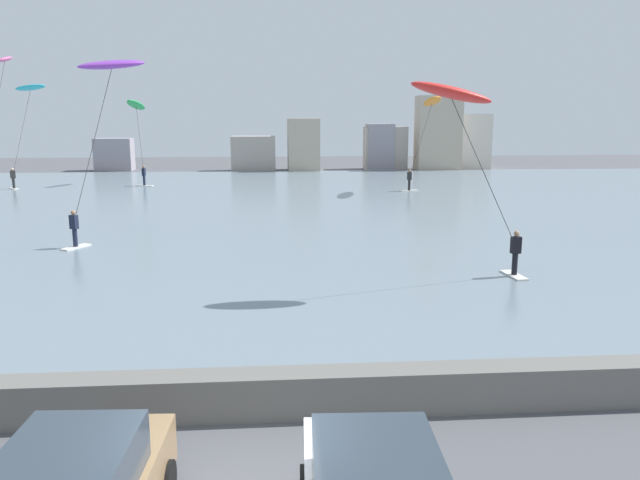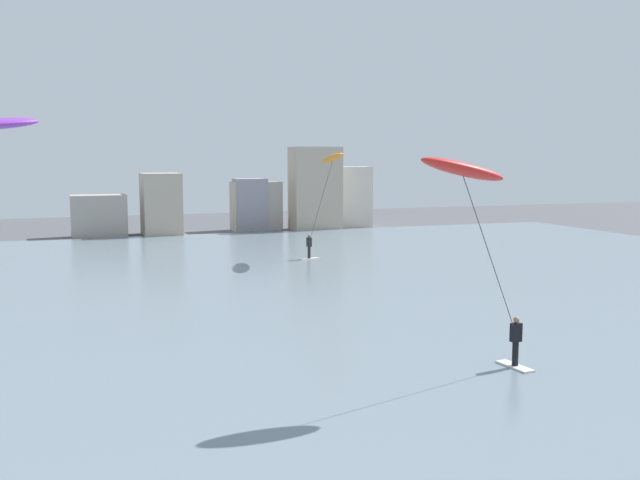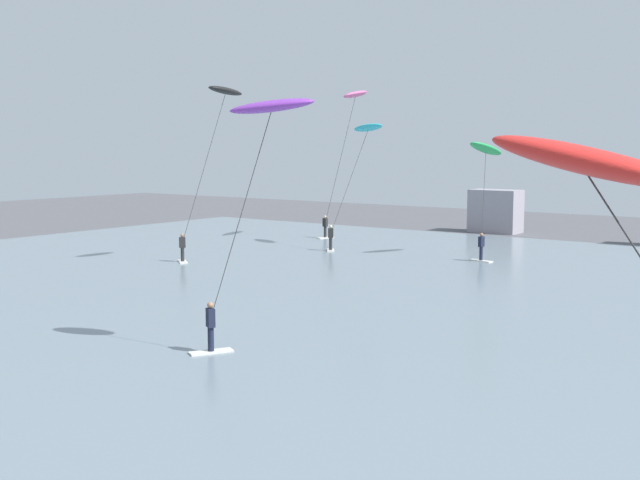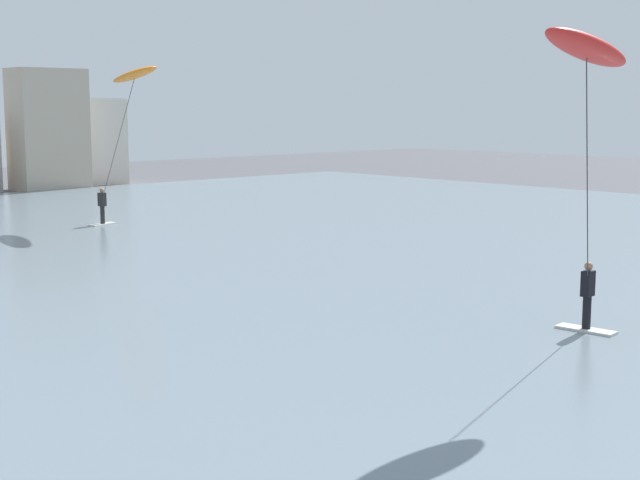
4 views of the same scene
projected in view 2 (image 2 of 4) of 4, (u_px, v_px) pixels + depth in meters
The scene contains 4 objects.
water_bay at pixel (154, 293), 35.65m from camera, with size 84.00×52.00×0.10m, color slate.
far_shore_buildings at pixel (230, 202), 64.94m from camera, with size 41.95×4.72×7.72m.
kitesurfer_orange at pixel (331, 164), 46.00m from camera, with size 2.96×3.98×7.16m.
kitesurfer_red at pixel (471, 196), 20.11m from camera, with size 4.62×2.68×6.84m.
Camera 2 is at (-4.21, -5.67, 6.79)m, focal length 40.15 mm.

